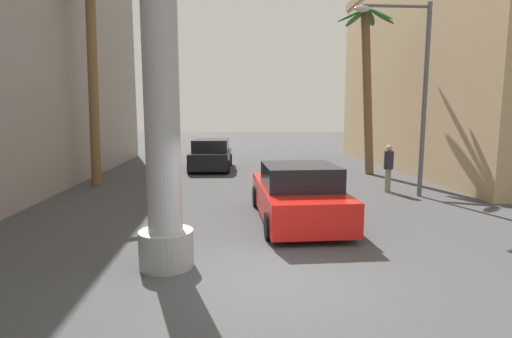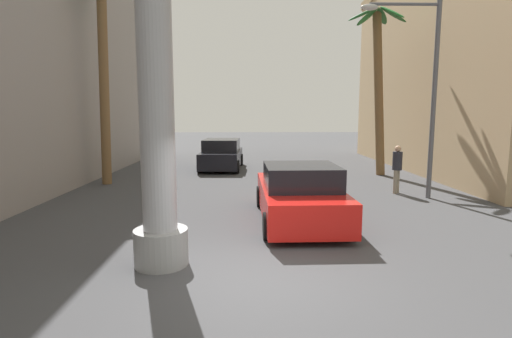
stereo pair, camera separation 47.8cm
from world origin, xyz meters
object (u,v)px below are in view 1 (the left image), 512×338
at_px(car_far, 211,155).
at_px(street_lamp, 413,80).
at_px(car_lead, 298,195).
at_px(palm_tree_mid_right, 367,77).
at_px(palm_tree_mid_left, 91,54).
at_px(pedestrian_mid_right, 389,165).

bearing_deg(car_far, street_lamp, -46.03).
bearing_deg(car_lead, car_far, 105.02).
relative_size(street_lamp, car_far, 1.50).
height_order(car_lead, palm_tree_mid_right, palm_tree_mid_right).
bearing_deg(palm_tree_mid_right, car_lead, -119.53).
bearing_deg(street_lamp, palm_tree_mid_right, 86.91).
bearing_deg(palm_tree_mid_left, palm_tree_mid_right, 11.06).
bearing_deg(car_far, car_lead, -74.98).
height_order(palm_tree_mid_left, pedestrian_mid_right, palm_tree_mid_left).
bearing_deg(car_far, palm_tree_mid_right, -15.20).
bearing_deg(palm_tree_mid_left, car_lead, -39.73).
xyz_separation_m(car_far, palm_tree_mid_left, (-4.40, -4.33, 4.44)).
bearing_deg(pedestrian_mid_right, street_lamp, -65.87).
bearing_deg(palm_tree_mid_right, street_lamp, -93.09).
xyz_separation_m(street_lamp, palm_tree_mid_right, (0.29, 5.39, 0.56)).
bearing_deg(car_lead, street_lamp, 33.23).
bearing_deg(pedestrian_mid_right, car_lead, -137.33).
distance_m(palm_tree_mid_right, pedestrian_mid_right, 5.82).
bearing_deg(palm_tree_mid_left, pedestrian_mid_right, -11.36).
bearing_deg(palm_tree_mid_right, pedestrian_mid_right, -98.26).
height_order(palm_tree_mid_right, pedestrian_mid_right, palm_tree_mid_right).
xyz_separation_m(car_lead, car_far, (-2.76, 10.28, 0.03)).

